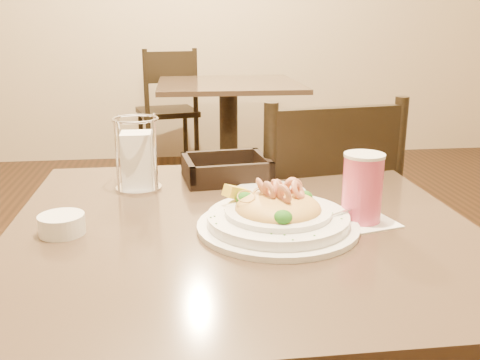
{
  "coord_description": "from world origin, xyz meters",
  "views": [
    {
      "loc": [
        -0.13,
        -0.98,
        1.12
      ],
      "look_at": [
        0.0,
        0.02,
        0.82
      ],
      "focal_mm": 40.0,
      "sensor_mm": 36.0,
      "label": 1
    }
  ],
  "objects": [
    {
      "name": "bread_basket",
      "position": [
        -0.0,
        0.3,
        0.76
      ],
      "size": [
        0.22,
        0.19,
        0.06
      ],
      "rotation": [
        0.0,
        0.0,
        0.11
      ],
      "color": "black",
      "rests_on": "main_table"
    },
    {
      "name": "side_plate",
      "position": [
        0.09,
        0.16,
        0.74
      ],
      "size": [
        0.21,
        0.21,
        0.01
      ],
      "primitive_type": "cylinder",
      "rotation": [
        0.0,
        0.0,
        -0.35
      ],
      "color": "white",
      "rests_on": "main_table"
    },
    {
      "name": "pasta_bowl",
      "position": [
        0.06,
        -0.05,
        0.77
      ],
      "size": [
        0.34,
        0.31,
        0.1
      ],
      "rotation": [
        0.0,
        0.0,
        0.34
      ],
      "color": "white",
      "rests_on": "main_table"
    },
    {
      "name": "napkin_caddy",
      "position": [
        -0.21,
        0.24,
        0.81
      ],
      "size": [
        0.11,
        0.11,
        0.17
      ],
      "rotation": [
        0.0,
        0.0,
        -0.1
      ],
      "color": "silver",
      "rests_on": "main_table"
    },
    {
      "name": "dining_chair_near",
      "position": [
        0.27,
        0.44,
        0.5
      ],
      "size": [
        0.48,
        0.48,
        0.93
      ],
      "rotation": [
        0.0,
        0.0,
        3.3
      ],
      "color": "black",
      "rests_on": "ground"
    },
    {
      "name": "drink_glass",
      "position": [
        0.23,
        -0.03,
        0.81
      ],
      "size": [
        0.15,
        0.15,
        0.14
      ],
      "rotation": [
        0.0,
        0.0,
        0.25
      ],
      "color": "white",
      "rests_on": "main_table"
    },
    {
      "name": "butter_ramekin",
      "position": [
        -0.34,
        -0.02,
        0.76
      ],
      "size": [
        0.11,
        0.11,
        0.04
      ],
      "primitive_type": "cylinder",
      "rotation": [
        0.0,
        0.0,
        0.32
      ],
      "color": "white",
      "rests_on": "main_table"
    },
    {
      "name": "main_table",
      "position": [
        0.0,
        0.0,
        0.5
      ],
      "size": [
        0.9,
        0.9,
        0.74
      ],
      "color": "black",
      "rests_on": "ground"
    },
    {
      "name": "dining_chair_far",
      "position": [
        -0.16,
        3.07,
        0.5
      ],
      "size": [
        0.5,
        0.5,
        0.93
      ],
      "rotation": [
        0.0,
        0.0,
        3.35
      ],
      "color": "black",
      "rests_on": "ground"
    },
    {
      "name": "background_table",
      "position": [
        0.23,
        2.48,
        0.5
      ],
      "size": [
        0.91,
        0.91,
        0.74
      ],
      "rotation": [
        0.0,
        0.0,
        -0.01
      ],
      "color": "black",
      "rests_on": "ground"
    }
  ]
}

